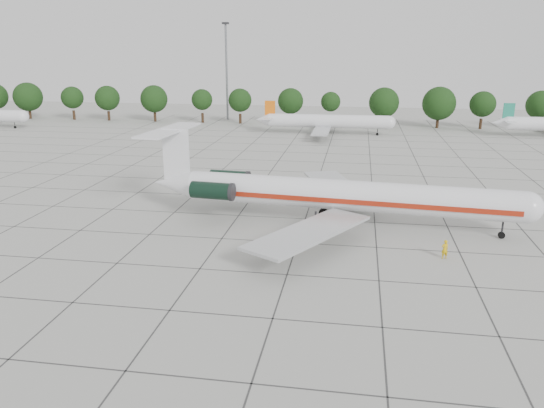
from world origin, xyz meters
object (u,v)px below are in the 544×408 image
object	(u,v)px
main_airliner	(326,194)
ground_crew	(445,249)
floodlight_mast	(226,66)
bg_airliner_c	(327,122)

from	to	relation	value
main_airliner	ground_crew	size ratio (longest dim) A/B	23.15
main_airliner	floodlight_mast	distance (m)	92.02
bg_airliner_c	floodlight_mast	world-z (taller)	floodlight_mast
main_airliner	floodlight_mast	bearing A→B (deg)	116.12
floodlight_mast	bg_airliner_c	bearing A→B (deg)	-36.43
ground_crew	main_airliner	bearing A→B (deg)	-54.00
main_airliner	floodlight_mast	size ratio (longest dim) A/B	1.71
ground_crew	floodlight_mast	world-z (taller)	floodlight_mast
ground_crew	bg_airliner_c	bearing A→B (deg)	-96.52
ground_crew	bg_airliner_c	distance (m)	74.47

